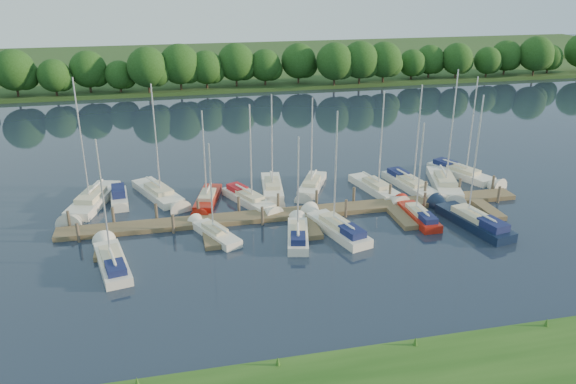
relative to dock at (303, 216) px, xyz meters
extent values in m
plane|color=#1A2234|center=(0.00, -7.31, -0.20)|extent=(260.00, 260.00, 0.00)
cube|color=brown|center=(0.00, 0.69, 0.00)|extent=(40.00, 2.00, 0.40)
cube|color=brown|center=(-16.00, -2.31, 0.00)|extent=(1.20, 4.00, 0.40)
cube|color=brown|center=(-8.00, -2.31, 0.00)|extent=(1.20, 4.00, 0.40)
cube|color=brown|center=(0.00, -2.31, 0.00)|extent=(1.20, 4.00, 0.40)
cube|color=brown|center=(8.00, -2.31, 0.00)|extent=(1.20, 4.00, 0.40)
cube|color=brown|center=(16.00, -2.31, 0.00)|extent=(1.20, 4.00, 0.40)
cylinder|color=#473D33|center=(-19.00, 1.99, 0.40)|extent=(0.24, 0.24, 2.00)
cylinder|color=#473D33|center=(-15.55, 1.99, 0.40)|extent=(0.24, 0.24, 2.00)
cylinder|color=#473D33|center=(-12.09, 1.99, 0.40)|extent=(0.24, 0.24, 2.00)
cylinder|color=#473D33|center=(-8.64, 1.99, 0.40)|extent=(0.24, 0.24, 2.00)
cylinder|color=#473D33|center=(-5.18, 1.99, 0.40)|extent=(0.24, 0.24, 2.00)
cylinder|color=#473D33|center=(-1.73, 1.99, 0.40)|extent=(0.24, 0.24, 2.00)
cylinder|color=#473D33|center=(1.73, 1.99, 0.40)|extent=(0.24, 0.24, 2.00)
cylinder|color=#473D33|center=(5.18, 1.99, 0.40)|extent=(0.24, 0.24, 2.00)
cylinder|color=#473D33|center=(8.64, 1.99, 0.40)|extent=(0.24, 0.24, 2.00)
cylinder|color=#473D33|center=(12.09, 1.99, 0.40)|extent=(0.24, 0.24, 2.00)
cylinder|color=#473D33|center=(15.55, 1.99, 0.40)|extent=(0.24, 0.24, 2.00)
cylinder|color=#473D33|center=(19.00, 1.99, 0.40)|extent=(0.24, 0.24, 2.00)
cylinder|color=#473D33|center=(-18.00, -0.61, 0.40)|extent=(0.24, 0.24, 2.00)
cylinder|color=#473D33|center=(-10.80, -0.61, 0.40)|extent=(0.24, 0.24, 2.00)
cylinder|color=#473D33|center=(-3.60, -0.61, 0.40)|extent=(0.24, 0.24, 2.00)
cylinder|color=#473D33|center=(3.60, -0.61, 0.40)|extent=(0.24, 0.24, 2.00)
cylinder|color=#473D33|center=(10.80, -0.61, 0.40)|extent=(0.24, 0.24, 2.00)
cylinder|color=#473D33|center=(18.00, -0.61, 0.40)|extent=(0.24, 0.24, 2.00)
cube|color=#1F3D17|center=(0.00, 67.69, 0.10)|extent=(180.00, 30.00, 0.60)
cube|color=#335023|center=(0.00, 92.69, 0.50)|extent=(220.00, 40.00, 1.40)
cylinder|color=#38281C|center=(-33.10, 55.78, 1.06)|extent=(0.36, 0.36, 2.52)
sphere|color=#183A0F|center=(-33.10, 55.78, 4.15)|extent=(5.89, 5.89, 5.89)
sphere|color=#183A0F|center=(-31.84, 55.98, 3.31)|extent=(4.21, 4.21, 4.21)
cylinder|color=#38281C|center=(-29.25, 54.25, 0.88)|extent=(0.36, 0.36, 2.17)
sphere|color=#183A0F|center=(-29.25, 54.25, 3.53)|extent=(5.06, 5.06, 5.06)
sphere|color=#183A0F|center=(-28.17, 54.45, 2.81)|extent=(3.61, 3.61, 3.61)
cylinder|color=#38281C|center=(-24.15, 53.79, 1.03)|extent=(0.36, 0.36, 2.47)
sphere|color=#183A0F|center=(-24.15, 53.79, 4.05)|extent=(5.76, 5.76, 5.76)
sphere|color=#183A0F|center=(-22.91, 53.99, 3.23)|extent=(4.11, 4.11, 4.11)
cylinder|color=#38281C|center=(-17.92, 56.36, 1.18)|extent=(0.36, 0.36, 2.77)
sphere|color=#183A0F|center=(-17.92, 56.36, 4.57)|extent=(6.46, 6.46, 6.46)
sphere|color=#183A0F|center=(-16.54, 56.56, 3.64)|extent=(4.61, 4.61, 4.61)
cylinder|color=#38281C|center=(-13.18, 53.84, 1.17)|extent=(0.36, 0.36, 2.74)
sphere|color=#183A0F|center=(-13.18, 53.84, 4.52)|extent=(6.39, 6.39, 6.39)
sphere|color=#183A0F|center=(-11.81, 54.04, 3.60)|extent=(4.57, 4.57, 4.57)
cylinder|color=#38281C|center=(-7.00, 55.33, 1.12)|extent=(0.36, 0.36, 2.63)
sphere|color=#183A0F|center=(-7.00, 55.33, 4.33)|extent=(6.14, 6.14, 6.14)
sphere|color=#183A0F|center=(-5.69, 55.53, 3.46)|extent=(4.39, 4.39, 4.39)
cylinder|color=#38281C|center=(-2.40, 52.84, 1.02)|extent=(0.36, 0.36, 2.43)
sphere|color=#183A0F|center=(-2.40, 52.84, 3.99)|extent=(5.67, 5.67, 5.67)
sphere|color=#183A0F|center=(-1.18, 53.04, 3.18)|extent=(4.05, 4.05, 4.05)
cylinder|color=#38281C|center=(1.87, 56.34, 1.03)|extent=(0.36, 0.36, 2.47)
sphere|color=#183A0F|center=(1.87, 56.34, 4.05)|extent=(5.76, 5.76, 5.76)
sphere|color=#183A0F|center=(3.11, 56.54, 3.23)|extent=(4.11, 4.11, 4.11)
cylinder|color=#38281C|center=(7.84, 56.63, 0.89)|extent=(0.36, 0.36, 2.18)
sphere|color=#183A0F|center=(7.84, 56.63, 3.55)|extent=(5.09, 5.09, 5.09)
sphere|color=#183A0F|center=(8.93, 56.83, 2.83)|extent=(3.63, 3.63, 3.63)
cylinder|color=#38281C|center=(13.24, 54.70, 0.90)|extent=(0.36, 0.36, 2.20)
sphere|color=#183A0F|center=(13.24, 54.70, 3.59)|extent=(5.13, 5.13, 5.13)
sphere|color=#183A0F|center=(14.34, 54.90, 2.85)|extent=(3.66, 3.66, 3.66)
cylinder|color=#38281C|center=(18.89, 56.22, 0.88)|extent=(0.36, 0.36, 2.17)
sphere|color=#183A0F|center=(18.89, 56.22, 3.53)|extent=(5.05, 5.05, 5.05)
sphere|color=#183A0F|center=(19.98, 56.42, 2.81)|extent=(3.61, 3.61, 3.61)
cylinder|color=#38281C|center=(24.01, 54.46, 1.06)|extent=(0.36, 0.36, 2.52)
sphere|color=#183A0F|center=(24.01, 54.46, 4.14)|extent=(5.89, 5.89, 5.89)
sphere|color=#183A0F|center=(25.27, 54.66, 3.30)|extent=(4.20, 4.20, 4.20)
cylinder|color=#38281C|center=(29.45, 55.67, 1.15)|extent=(0.36, 0.36, 2.71)
sphere|color=#183A0F|center=(29.45, 55.67, 4.47)|extent=(6.32, 6.32, 6.32)
sphere|color=#183A0F|center=(30.80, 55.87, 3.56)|extent=(4.52, 4.52, 4.52)
cylinder|color=#38281C|center=(32.64, 56.25, 1.08)|extent=(0.36, 0.36, 2.56)
sphere|color=#183A0F|center=(32.64, 56.25, 4.21)|extent=(5.97, 5.97, 5.97)
sphere|color=#183A0F|center=(33.92, 56.45, 3.35)|extent=(4.26, 4.26, 4.26)
cylinder|color=#38281C|center=(38.05, 56.36, 0.98)|extent=(0.36, 0.36, 2.36)
sphere|color=#183A0F|center=(38.05, 56.36, 3.87)|extent=(5.51, 5.51, 5.51)
sphere|color=#183A0F|center=(39.23, 56.56, 3.08)|extent=(3.94, 3.94, 3.94)
cylinder|color=#38281C|center=(43.47, 55.95, 1.18)|extent=(0.36, 0.36, 2.76)
sphere|color=#183A0F|center=(43.47, 55.95, 4.56)|extent=(6.44, 6.44, 6.44)
sphere|color=#183A0F|center=(44.86, 56.15, 3.64)|extent=(4.60, 4.60, 4.60)
cylinder|color=#38281C|center=(49.68, 53.28, 0.96)|extent=(0.36, 0.36, 2.31)
sphere|color=#183A0F|center=(49.68, 53.28, 3.78)|extent=(5.39, 5.39, 5.39)
sphere|color=#183A0F|center=(50.84, 53.48, 3.01)|extent=(3.85, 3.85, 3.85)
cylinder|color=#38281C|center=(55.44, 54.18, 0.85)|extent=(0.36, 0.36, 2.11)
sphere|color=#183A0F|center=(55.44, 54.18, 3.43)|extent=(4.92, 4.92, 4.92)
sphere|color=#183A0F|center=(56.50, 54.38, 2.73)|extent=(3.51, 3.51, 3.51)
cylinder|color=#38281C|center=(59.61, 54.86, 1.07)|extent=(0.36, 0.36, 2.54)
sphere|color=#183A0F|center=(59.61, 54.86, 4.17)|extent=(5.92, 5.92, 5.92)
sphere|color=#183A0F|center=(60.88, 55.06, 3.33)|extent=(4.23, 4.23, 4.23)
cylinder|color=#38281C|center=(64.74, 53.51, 0.99)|extent=(0.36, 0.36, 2.37)
sphere|color=#183A0F|center=(64.74, 53.51, 3.89)|extent=(5.54, 5.54, 5.54)
sphere|color=#183A0F|center=(65.93, 53.71, 3.10)|extent=(3.96, 3.96, 3.96)
cube|color=silver|center=(-17.61, 7.18, -0.05)|extent=(4.37, 8.24, 1.21)
cone|color=silver|center=(-18.73, 3.37, -0.05)|extent=(1.85, 2.98, 1.11)
cube|color=beige|center=(-17.72, 6.80, 0.73)|extent=(2.61, 3.89, 0.55)
cylinder|color=silver|center=(-17.83, 6.42, 5.92)|extent=(0.12, 0.12, 10.71)
cylinder|color=silver|center=(-17.39, 7.94, 1.17)|extent=(1.10, 3.45, 0.10)
cylinder|color=silver|center=(-17.39, 7.94, 1.17)|extent=(1.09, 3.10, 0.20)
cube|color=silver|center=(-15.42, 7.34, -0.05)|extent=(1.82, 4.46, 0.95)
cone|color=silver|center=(-15.22, 5.17, -0.05)|extent=(0.83, 1.36, 0.72)
cube|color=#151C4A|center=(-15.42, 7.34, 0.70)|extent=(1.36, 2.49, 0.85)
cube|color=silver|center=(-11.99, 7.75, -0.05)|extent=(4.83, 7.53, 1.06)
cone|color=silver|center=(-10.52, 4.40, -0.05)|extent=(1.97, 2.76, 1.03)
cube|color=beige|center=(-11.85, 7.42, 0.62)|extent=(2.74, 3.64, 0.48)
cylinder|color=silver|center=(-11.70, 7.08, 5.42)|extent=(0.12, 0.12, 9.89)
cylinder|color=silver|center=(-12.29, 8.42, 1.01)|extent=(1.42, 3.06, 0.10)
cylinder|color=silver|center=(-12.29, 8.42, 1.01)|extent=(1.36, 2.76, 0.20)
cube|color=#A01A0E|center=(-7.53, 5.44, -0.05)|extent=(3.13, 6.11, 0.94)
cone|color=#A01A0E|center=(-8.30, 2.60, -0.05)|extent=(1.34, 2.20, 0.82)
cube|color=beige|center=(-7.60, 5.16, 0.52)|extent=(1.89, 2.88, 0.43)
cylinder|color=silver|center=(-7.68, 4.87, 4.37)|extent=(0.12, 0.12, 7.95)
cylinder|color=silver|center=(-7.37, 6.01, 0.86)|extent=(0.79, 2.58, 0.10)
cylinder|color=silver|center=(-7.37, 6.01, 0.86)|extent=(0.81, 2.32, 0.20)
cube|color=silver|center=(-4.02, 4.34, -0.05)|extent=(4.23, 6.44, 1.02)
cone|color=silver|center=(-2.71, 1.49, -0.05)|extent=(1.72, 2.36, 0.88)
cube|color=beige|center=(-3.89, 4.05, 0.58)|extent=(2.38, 3.12, 0.46)
cube|color=maroon|center=(-4.76, 5.93, 0.68)|extent=(1.91, 2.23, 0.51)
cylinder|color=silver|center=(-3.76, 3.77, 4.68)|extent=(0.12, 0.12, 8.48)
cylinder|color=silver|center=(-4.29, 4.91, 0.95)|extent=(1.27, 2.61, 0.10)
cylinder|color=silver|center=(-4.29, 4.91, 0.95)|extent=(1.23, 2.36, 0.20)
cube|color=silver|center=(-1.31, 6.91, -0.05)|extent=(2.63, 6.63, 1.03)
cone|color=silver|center=(-1.73, 3.72, -0.05)|extent=(1.19, 2.36, 0.90)
cube|color=beige|center=(-1.35, 6.59, 0.60)|extent=(1.72, 3.05, 0.47)
cylinder|color=silver|center=(-1.40, 6.28, 4.81)|extent=(0.12, 0.12, 8.71)
cylinder|color=silver|center=(-1.23, 7.55, 0.98)|extent=(0.48, 2.89, 0.10)
cylinder|color=silver|center=(-1.23, 7.55, 0.98)|extent=(0.53, 2.58, 0.20)
cube|color=silver|center=(2.60, 6.68, -0.05)|extent=(4.23, 6.26, 1.01)
cone|color=silver|center=(1.26, 3.93, -0.05)|extent=(1.71, 2.30, 0.86)
cube|color=beige|center=(2.47, 6.41, 0.58)|extent=(2.37, 3.04, 0.46)
cylinder|color=silver|center=(2.33, 6.13, 4.58)|extent=(0.12, 0.12, 8.27)
cylinder|color=silver|center=(2.87, 7.24, 0.94)|extent=(1.30, 2.52, 0.10)
cylinder|color=silver|center=(2.87, 7.24, 0.94)|extent=(1.26, 2.29, 0.20)
cube|color=silver|center=(8.19, 4.69, -0.05)|extent=(3.21, 6.87, 1.06)
cone|color=silver|center=(8.88, 1.45, -0.05)|extent=(1.39, 2.46, 0.93)
cube|color=beige|center=(8.26, 4.37, 0.62)|extent=(1.99, 3.21, 0.48)
cylinder|color=silver|center=(8.33, 4.04, 4.95)|extent=(0.12, 0.12, 8.95)
cylinder|color=silver|center=(8.05, 5.34, 1.01)|extent=(0.72, 2.94, 0.10)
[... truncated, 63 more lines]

